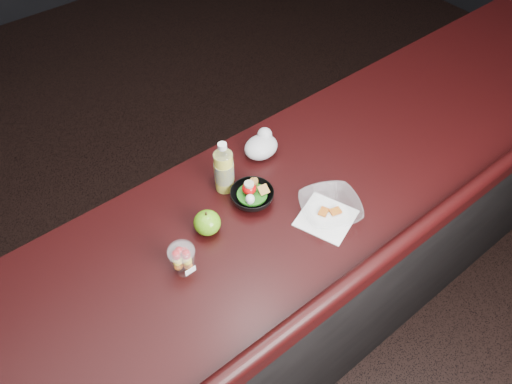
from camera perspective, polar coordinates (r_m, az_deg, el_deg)
room_shell at (r=0.87m, az=12.36°, el=18.72°), size 8.00×8.00×8.00m
counter at (r=1.99m, az=-0.32°, el=-12.45°), size 4.06×0.71×1.02m
lemonade_bottle at (r=1.60m, az=-3.69°, el=2.49°), size 0.07×0.07×0.20m
fruit_cup at (r=1.43m, az=-8.42°, el=-7.48°), size 0.08×0.08×0.11m
green_apple at (r=1.52m, az=-5.60°, el=-3.51°), size 0.08×0.08×0.09m
plastic_bag at (r=1.74m, az=0.63°, el=5.34°), size 0.12×0.10×0.09m
snack_bowl at (r=1.60m, az=-0.48°, el=-0.42°), size 0.17×0.17×0.08m
takeout_bowl at (r=1.58m, az=8.45°, el=-1.83°), size 0.25×0.25×0.05m
paper_napkin at (r=1.58m, az=8.00°, el=-2.97°), size 0.21×0.21×0.00m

